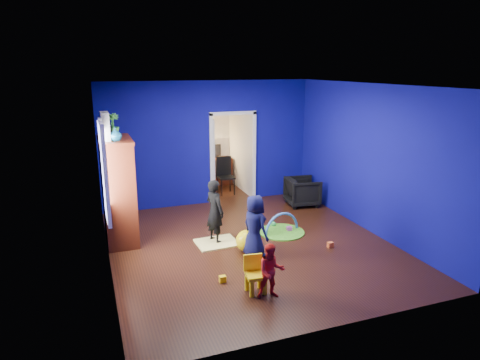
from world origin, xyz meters
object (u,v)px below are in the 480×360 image
object	(u,v)px
armchair	(303,192)
child_navy	(255,226)
study_desk	(215,171)
tv_armoire	(118,191)
folding_chair	(226,177)
kid_chair	(256,277)
play_mat	(282,232)
toddler_red	(271,271)
child_black	(215,211)
vase	(115,134)
hopper_ball	(247,241)
crt_tv	(120,188)

from	to	relation	value
armchair	child_navy	bearing A→B (deg)	144.35
study_desk	child_navy	bearing A→B (deg)	-98.59
tv_armoire	folding_chair	bearing A→B (deg)	38.28
armchair	study_desk	size ratio (longest dim) A/B	0.83
kid_chair	study_desk	xyz separation A→B (m)	(1.15, 5.86, 0.12)
kid_chair	play_mat	xyz separation A→B (m)	(1.36, 1.97, -0.24)
child_navy	play_mat	distance (m)	1.36
child_navy	toddler_red	bearing A→B (deg)	148.94
child_black	toddler_red	world-z (taller)	child_black
vase	study_desk	bearing A→B (deg)	51.02
child_navy	tv_armoire	world-z (taller)	tv_armoire
child_navy	toddler_red	distance (m)	1.38
hopper_ball	play_mat	distance (m)	1.15
child_navy	kid_chair	world-z (taller)	child_navy
child_navy	study_desk	size ratio (longest dim) A/B	1.26
child_black	crt_tv	size ratio (longest dim) A/B	1.73
tv_armoire	hopper_ball	distance (m)	2.55
child_black	hopper_ball	world-z (taller)	child_black
tv_armoire	crt_tv	xyz separation A→B (m)	(0.04, 0.00, 0.04)
child_black	crt_tv	bearing A→B (deg)	46.17
child_black	toddler_red	bearing A→B (deg)	163.44
armchair	study_desk	xyz separation A→B (m)	(-1.42, 2.46, 0.04)
child_navy	crt_tv	xyz separation A→B (m)	(-2.07, 1.54, 0.46)
kid_chair	child_navy	bearing A→B (deg)	76.07
vase	hopper_ball	world-z (taller)	vase
child_black	study_desk	world-z (taller)	child_black
vase	child_black	bearing A→B (deg)	-12.95
child_black	folding_chair	bearing A→B (deg)	-42.87
study_desk	tv_armoire	bearing A→B (deg)	-131.52
folding_chair	child_navy	bearing A→B (deg)	-100.73
armchair	hopper_ball	distance (m)	2.97
vase	hopper_ball	distance (m)	2.96
vase	crt_tv	bearing A→B (deg)	82.41
tv_armoire	child_black	bearing A→B (deg)	-22.38
crt_tv	study_desk	world-z (taller)	crt_tv
folding_chair	hopper_ball	bearing A→B (deg)	-102.25
child_navy	hopper_ball	world-z (taller)	child_navy
crt_tv	folding_chair	size ratio (longest dim) A/B	0.76
crt_tv	play_mat	world-z (taller)	crt_tv
folding_chair	toddler_red	bearing A→B (deg)	-101.09
toddler_red	kid_chair	xyz separation A→B (m)	(-0.15, 0.20, -0.16)
armchair	vase	xyz separation A→B (m)	(-4.24, -1.03, 1.74)
armchair	kid_chair	size ratio (longest dim) A/B	1.46
tv_armoire	toddler_red	bearing A→B (deg)	-57.66
child_navy	hopper_ball	size ratio (longest dim) A/B	2.82
hopper_ball	child_black	bearing A→B (deg)	123.70
study_desk	toddler_red	bearing A→B (deg)	-99.37
kid_chair	play_mat	world-z (taller)	kid_chair
kid_chair	folding_chair	xyz separation A→B (m)	(1.15, 4.90, 0.21)
kid_chair	tv_armoire	bearing A→B (deg)	129.08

